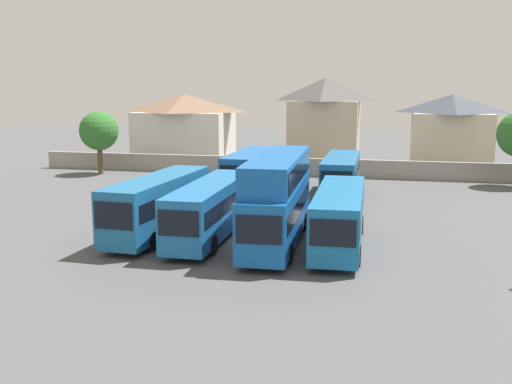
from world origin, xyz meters
TOP-DOWN VIEW (x-y plane):
  - ground at (0.00, 18.00)m, footprint 140.00×140.00m
  - depot_boundary_wall at (0.00, 25.50)m, footprint 56.00×0.50m
  - bus_1 at (-5.38, 0.18)m, footprint 3.11×11.06m
  - bus_2 at (-2.12, 0.17)m, footprint 2.58×11.46m
  - bus_3 at (1.97, -0.24)m, footprint 3.00×12.04m
  - bus_4 at (5.49, -0.31)m, footprint 2.79×10.95m
  - bus_5 at (-3.38, 15.71)m, footprint 2.65×10.34m
  - bus_6 at (-0.56, 15.49)m, footprint 2.95×11.69m
  - bus_7 at (4.31, 15.32)m, footprint 2.77×10.45m
  - house_terrace_left at (-15.39, 33.62)m, footprint 11.01×7.82m
  - house_terrace_centre at (0.88, 33.91)m, footprint 7.86×6.64m
  - house_terrace_right at (14.32, 34.12)m, footprint 8.38×8.31m
  - tree_behind_wall at (-20.50, 22.50)m, footprint 3.90×3.90m

SIDE VIEW (x-z plane):
  - ground at x=0.00m, z-range 0.00..0.00m
  - depot_boundary_wall at x=0.00m, z-range 0.00..1.80m
  - bus_4 at x=5.49m, z-range 0.24..3.50m
  - bus_7 at x=4.31m, z-range 0.24..3.51m
  - bus_2 at x=-2.12m, z-range 0.24..3.54m
  - bus_6 at x=-0.56m, z-range 0.24..3.61m
  - bus_5 at x=-3.38m, z-range 0.24..3.65m
  - bus_1 at x=-5.38m, z-range 0.25..3.79m
  - bus_3 at x=1.97m, z-range 0.32..5.39m
  - house_terrace_left at x=-15.39m, z-range 0.07..7.89m
  - house_terrace_right at x=14.32m, z-range 0.07..8.01m
  - tree_behind_wall at x=-20.50m, z-range 1.18..7.51m
  - house_terrace_centre at x=0.88m, z-range 0.09..9.77m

